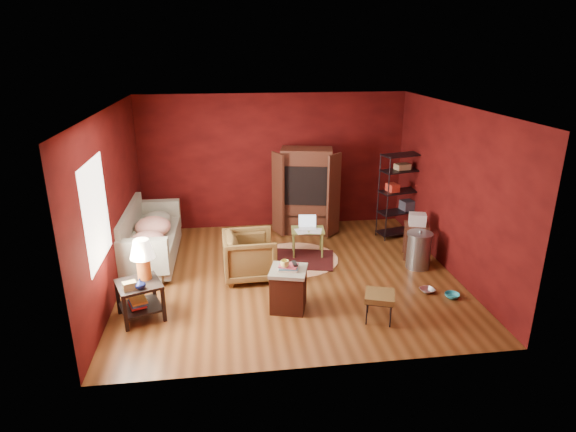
% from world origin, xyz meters
% --- Properties ---
extents(room, '(5.54, 5.04, 2.84)m').
position_xyz_m(room, '(-0.04, -0.01, 1.40)').
color(room, brown).
rests_on(room, ground).
extents(sofa, '(0.78, 2.20, 0.84)m').
position_xyz_m(sofa, '(-2.44, 0.91, 0.42)').
color(sofa, gray).
rests_on(sofa, ground).
extents(armchair, '(0.81, 0.86, 0.86)m').
position_xyz_m(armchair, '(-0.67, 0.03, 0.43)').
color(armchair, black).
rests_on(armchair, ground).
extents(pet_bowl_steel, '(0.24, 0.10, 0.23)m').
position_xyz_m(pet_bowl_steel, '(2.08, -0.87, 0.12)').
color(pet_bowl_steel, silver).
rests_on(pet_bowl_steel, ground).
extents(pet_bowl_turquoise, '(0.23, 0.09, 0.22)m').
position_xyz_m(pet_bowl_turquoise, '(2.39, -1.09, 0.11)').
color(pet_bowl_turquoise, '#27A0B7').
rests_on(pet_bowl_turquoise, ground).
extents(vase, '(0.18, 0.18, 0.15)m').
position_xyz_m(vase, '(-2.22, -1.23, 0.62)').
color(vase, '#0D1442').
rests_on(vase, side_table).
extents(mug, '(0.15, 0.14, 0.13)m').
position_xyz_m(mug, '(-0.22, -1.13, 0.77)').
color(mug, '#E2DB6E').
rests_on(mug, hamper).
extents(side_table, '(0.75, 0.75, 1.15)m').
position_xyz_m(side_table, '(-2.25, -0.98, 0.69)').
color(side_table, black).
rests_on(side_table, ground).
extents(sofa_cushions, '(0.92, 2.23, 0.93)m').
position_xyz_m(sofa_cushions, '(-2.45, 0.88, 0.46)').
color(sofa_cushions, gray).
rests_on(sofa_cushions, sofa).
extents(hamper, '(0.64, 0.64, 0.73)m').
position_xyz_m(hamper, '(-0.16, -1.08, 0.33)').
color(hamper, '#3B180D').
rests_on(hamper, ground).
extents(footstool, '(0.52, 0.52, 0.42)m').
position_xyz_m(footstool, '(1.07, -1.56, 0.36)').
color(footstool, black).
rests_on(footstool, ground).
extents(rug_round, '(1.82, 1.82, 0.01)m').
position_xyz_m(rug_round, '(0.21, 0.63, 0.01)').
color(rug_round, '#F6EECD').
rests_on(rug_round, ground).
extents(rug_oriental, '(1.50, 1.16, 0.01)m').
position_xyz_m(rug_oriental, '(0.20, 0.60, 0.02)').
color(rug_oriental, '#4D1415').
rests_on(rug_oriental, ground).
extents(laptop_desk, '(0.64, 0.52, 0.74)m').
position_xyz_m(laptop_desk, '(0.44, 0.80, 0.46)').
color(laptop_desk, olive).
rests_on(laptop_desk, ground).
extents(tv_armoire, '(1.36, 0.90, 1.76)m').
position_xyz_m(tv_armoire, '(0.61, 1.97, 0.92)').
color(tv_armoire, '#4B2115').
rests_on(tv_armoire, ground).
extents(wire_shelving, '(0.90, 0.55, 1.71)m').
position_xyz_m(wire_shelving, '(2.45, 1.52, 0.94)').
color(wire_shelving, black).
rests_on(wire_shelving, ground).
extents(small_stand, '(0.53, 0.53, 0.85)m').
position_xyz_m(small_stand, '(2.38, 0.45, 0.63)').
color(small_stand, '#4B2115').
rests_on(small_stand, ground).
extents(trash_can, '(0.52, 0.52, 0.70)m').
position_xyz_m(trash_can, '(2.27, 0.02, 0.33)').
color(trash_can, gray).
rests_on(trash_can, ground).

